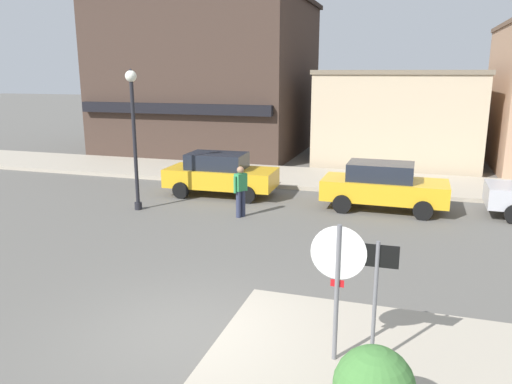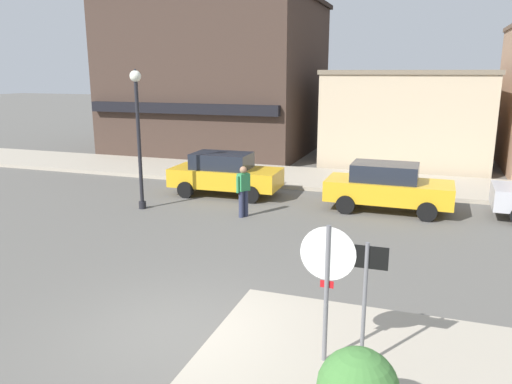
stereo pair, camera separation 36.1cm
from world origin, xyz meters
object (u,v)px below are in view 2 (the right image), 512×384
at_px(lamp_post, 138,119).
at_px(stop_sign, 327,276).
at_px(parked_car_second, 388,186).
at_px(pedestrian_crossing_near, 243,190).
at_px(one_way_sign, 365,293).
at_px(parked_car_nearest, 225,173).

bearing_deg(lamp_post, stop_sign, -43.27).
height_order(parked_car_second, pedestrian_crossing_near, pedestrian_crossing_near).
distance_m(parked_car_second, pedestrian_crossing_near, 4.73).
bearing_deg(pedestrian_crossing_near, parked_car_second, 27.99).
relative_size(stop_sign, one_way_sign, 1.10).
relative_size(parked_car_nearest, pedestrian_crossing_near, 2.52).
relative_size(parked_car_nearest, parked_car_second, 1.01).
relative_size(stop_sign, parked_car_second, 0.57).
height_order(stop_sign, one_way_sign, stop_sign).
height_order(parked_car_nearest, pedestrian_crossing_near, pedestrian_crossing_near).
distance_m(one_way_sign, lamp_post, 10.94).
xyz_separation_m(one_way_sign, pedestrian_crossing_near, (-4.62, 7.32, -0.46)).
xyz_separation_m(lamp_post, parked_car_nearest, (1.87, 2.66, -2.15)).
bearing_deg(one_way_sign, lamp_post, 138.80).
relative_size(one_way_sign, parked_car_nearest, 0.52).
distance_m(lamp_post, pedestrian_crossing_near, 4.10).
xyz_separation_m(one_way_sign, parked_car_nearest, (-6.27, 9.79, -0.52)).
bearing_deg(stop_sign, one_way_sign, 1.41).
xyz_separation_m(stop_sign, parked_car_nearest, (-5.71, 9.80, -0.71)).
relative_size(lamp_post, pedestrian_crossing_near, 2.82).
height_order(stop_sign, pedestrian_crossing_near, stop_sign).
bearing_deg(parked_car_nearest, pedestrian_crossing_near, -56.22).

